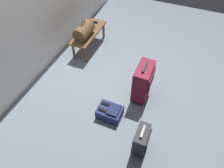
{
  "coord_description": "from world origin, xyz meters",
  "views": [
    {
      "loc": [
        -2.34,
        -0.74,
        2.73
      ],
      "look_at": [
        -0.33,
        0.1,
        0.25
      ],
      "focal_mm": 32.08,
      "sensor_mm": 36.0,
      "label": 1
    }
  ],
  "objects_px": {
    "suitcase_upright_burgundy": "(143,81)",
    "suitcase_small_charcoal": "(141,139)",
    "duffel_bag_brown": "(84,31)",
    "cell_phone": "(94,22)",
    "backpack_navy": "(110,112)",
    "bench": "(89,34)"
  },
  "relations": [
    {
      "from": "suitcase_upright_burgundy",
      "to": "backpack_navy",
      "type": "height_order",
      "value": "suitcase_upright_burgundy"
    },
    {
      "from": "bench",
      "to": "suitcase_small_charcoal",
      "type": "height_order",
      "value": "suitcase_small_charcoal"
    },
    {
      "from": "cell_phone",
      "to": "backpack_navy",
      "type": "bearing_deg",
      "value": -147.88
    },
    {
      "from": "backpack_navy",
      "to": "bench",
      "type": "bearing_deg",
      "value": 37.06
    },
    {
      "from": "cell_phone",
      "to": "suitcase_upright_burgundy",
      "type": "bearing_deg",
      "value": -129.73
    },
    {
      "from": "bench",
      "to": "suitcase_small_charcoal",
      "type": "distance_m",
      "value": 2.43
    },
    {
      "from": "bench",
      "to": "cell_phone",
      "type": "distance_m",
      "value": 0.37
    },
    {
      "from": "duffel_bag_brown",
      "to": "cell_phone",
      "type": "height_order",
      "value": "duffel_bag_brown"
    },
    {
      "from": "duffel_bag_brown",
      "to": "cell_phone",
      "type": "xyz_separation_m",
      "value": [
        0.53,
        0.04,
        -0.13
      ]
    },
    {
      "from": "bench",
      "to": "cell_phone",
      "type": "height_order",
      "value": "cell_phone"
    },
    {
      "from": "bench",
      "to": "duffel_bag_brown",
      "type": "height_order",
      "value": "duffel_bag_brown"
    },
    {
      "from": "duffel_bag_brown",
      "to": "cell_phone",
      "type": "bearing_deg",
      "value": 4.56
    },
    {
      "from": "cell_phone",
      "to": "suitcase_upright_burgundy",
      "type": "distance_m",
      "value": 1.89
    },
    {
      "from": "cell_phone",
      "to": "suitcase_small_charcoal",
      "type": "height_order",
      "value": "suitcase_small_charcoal"
    },
    {
      "from": "suitcase_upright_burgundy",
      "to": "duffel_bag_brown",
      "type": "bearing_deg",
      "value": 64.24
    },
    {
      "from": "bench",
      "to": "backpack_navy",
      "type": "relative_size",
      "value": 2.63
    },
    {
      "from": "cell_phone",
      "to": "suitcase_small_charcoal",
      "type": "relative_size",
      "value": 0.31
    },
    {
      "from": "bench",
      "to": "suitcase_upright_burgundy",
      "type": "distance_m",
      "value": 1.65
    },
    {
      "from": "bench",
      "to": "suitcase_upright_burgundy",
      "type": "height_order",
      "value": "suitcase_upright_burgundy"
    },
    {
      "from": "suitcase_upright_burgundy",
      "to": "cell_phone",
      "type": "bearing_deg",
      "value": 50.27
    },
    {
      "from": "suitcase_upright_burgundy",
      "to": "suitcase_small_charcoal",
      "type": "bearing_deg",
      "value": -163.55
    },
    {
      "from": "suitcase_small_charcoal",
      "to": "bench",
      "type": "bearing_deg",
      "value": 43.77
    }
  ]
}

